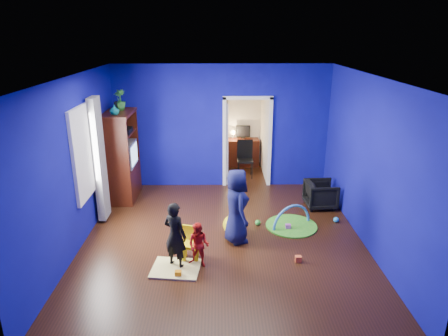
{
  "coord_description": "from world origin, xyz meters",
  "views": [
    {
      "loc": [
        -0.07,
        -6.4,
        3.59
      ],
      "look_at": [
        0.02,
        0.4,
        1.24
      ],
      "focal_mm": 32.0,
      "sensor_mm": 36.0,
      "label": 1
    }
  ],
  "objects_px": {
    "child_black": "(175,235)",
    "kid_chair": "(190,246)",
    "child_navy": "(236,206)",
    "toddler_red": "(199,245)",
    "vase": "(114,110)",
    "folding_chair": "(245,160)",
    "crt_tv": "(124,154)",
    "hopper_ball": "(233,225)",
    "armchair": "(321,194)",
    "tv_armoire": "(122,156)",
    "play_mat": "(291,226)",
    "study_desk": "(243,152)"
  },
  "relations": [
    {
      "from": "vase",
      "to": "kid_chair",
      "type": "xyz_separation_m",
      "value": [
        1.66,
        -2.33,
        -1.81
      ]
    },
    {
      "from": "crt_tv",
      "to": "kid_chair",
      "type": "distance_m",
      "value": 3.18
    },
    {
      "from": "tv_armoire",
      "to": "toddler_red",
      "type": "bearing_deg",
      "value": -57.43
    },
    {
      "from": "armchair",
      "to": "play_mat",
      "type": "bearing_deg",
      "value": 136.32
    },
    {
      "from": "child_black",
      "to": "study_desk",
      "type": "distance_m",
      "value": 5.27
    },
    {
      "from": "child_black",
      "to": "toddler_red",
      "type": "relative_size",
      "value": 1.48
    },
    {
      "from": "child_navy",
      "to": "folding_chair",
      "type": "height_order",
      "value": "child_navy"
    },
    {
      "from": "armchair",
      "to": "hopper_ball",
      "type": "relative_size",
      "value": 1.71
    },
    {
      "from": "armchair",
      "to": "hopper_ball",
      "type": "distance_m",
      "value": 2.26
    },
    {
      "from": "vase",
      "to": "study_desk",
      "type": "height_order",
      "value": "vase"
    },
    {
      "from": "toddler_red",
      "to": "child_black",
      "type": "bearing_deg",
      "value": -160.76
    },
    {
      "from": "toddler_red",
      "to": "play_mat",
      "type": "bearing_deg",
      "value": 56.17
    },
    {
      "from": "hopper_ball",
      "to": "study_desk",
      "type": "height_order",
      "value": "study_desk"
    },
    {
      "from": "child_black",
      "to": "crt_tv",
      "type": "height_order",
      "value": "crt_tv"
    },
    {
      "from": "tv_armoire",
      "to": "kid_chair",
      "type": "height_order",
      "value": "tv_armoire"
    },
    {
      "from": "toddler_red",
      "to": "hopper_ball",
      "type": "relative_size",
      "value": 2.01
    },
    {
      "from": "folding_chair",
      "to": "crt_tv",
      "type": "bearing_deg",
      "value": -154.94
    },
    {
      "from": "crt_tv",
      "to": "vase",
      "type": "bearing_deg",
      "value": -97.59
    },
    {
      "from": "armchair",
      "to": "tv_armoire",
      "type": "xyz_separation_m",
      "value": [
        -4.3,
        0.59,
        0.69
      ]
    },
    {
      "from": "tv_armoire",
      "to": "child_black",
      "type": "bearing_deg",
      "value": -63.03
    },
    {
      "from": "child_black",
      "to": "vase",
      "type": "relative_size",
      "value": 5.42
    },
    {
      "from": "toddler_red",
      "to": "hopper_ball",
      "type": "xyz_separation_m",
      "value": [
        0.58,
        1.06,
        -0.19
      ]
    },
    {
      "from": "play_mat",
      "to": "study_desk",
      "type": "height_order",
      "value": "study_desk"
    },
    {
      "from": "armchair",
      "to": "toddler_red",
      "type": "relative_size",
      "value": 0.85
    },
    {
      "from": "armchair",
      "to": "tv_armoire",
      "type": "relative_size",
      "value": 0.32
    },
    {
      "from": "folding_chair",
      "to": "hopper_ball",
      "type": "bearing_deg",
      "value": -97.79
    },
    {
      "from": "child_navy",
      "to": "hopper_ball",
      "type": "bearing_deg",
      "value": -4.73
    },
    {
      "from": "vase",
      "to": "kid_chair",
      "type": "distance_m",
      "value": 3.38
    },
    {
      "from": "child_navy",
      "to": "vase",
      "type": "bearing_deg",
      "value": 38.71
    },
    {
      "from": "child_navy",
      "to": "kid_chair",
      "type": "relative_size",
      "value": 2.71
    },
    {
      "from": "vase",
      "to": "kid_chair",
      "type": "relative_size",
      "value": 0.41
    },
    {
      "from": "toddler_red",
      "to": "vase",
      "type": "relative_size",
      "value": 3.66
    },
    {
      "from": "child_black",
      "to": "folding_chair",
      "type": "xyz_separation_m",
      "value": [
        1.36,
        4.13,
        -0.09
      ]
    },
    {
      "from": "child_black",
      "to": "kid_chair",
      "type": "distance_m",
      "value": 0.42
    },
    {
      "from": "child_black",
      "to": "study_desk",
      "type": "height_order",
      "value": "child_black"
    },
    {
      "from": "child_navy",
      "to": "play_mat",
      "type": "height_order",
      "value": "child_navy"
    },
    {
      "from": "hopper_ball",
      "to": "folding_chair",
      "type": "bearing_deg",
      "value": 82.21
    },
    {
      "from": "crt_tv",
      "to": "child_navy",
      "type": "bearing_deg",
      "value": -40.15
    },
    {
      "from": "toddler_red",
      "to": "vase",
      "type": "xyz_separation_m",
      "value": [
        -1.81,
        2.53,
        1.69
      ]
    },
    {
      "from": "armchair",
      "to": "toddler_red",
      "type": "xyz_separation_m",
      "value": [
        -2.5,
        -2.24,
        0.09
      ]
    },
    {
      "from": "child_navy",
      "to": "toddler_red",
      "type": "height_order",
      "value": "child_navy"
    },
    {
      "from": "vase",
      "to": "crt_tv",
      "type": "height_order",
      "value": "vase"
    },
    {
      "from": "kid_chair",
      "to": "crt_tv",
      "type": "bearing_deg",
      "value": 137.65
    },
    {
      "from": "armchair",
      "to": "child_black",
      "type": "distance_m",
      "value": 3.65
    },
    {
      "from": "study_desk",
      "to": "folding_chair",
      "type": "xyz_separation_m",
      "value": [
        0.0,
        -0.96,
        0.09
      ]
    },
    {
      "from": "hopper_ball",
      "to": "kid_chair",
      "type": "bearing_deg",
      "value": -130.5
    },
    {
      "from": "hopper_ball",
      "to": "folding_chair",
      "type": "height_order",
      "value": "folding_chair"
    },
    {
      "from": "vase",
      "to": "kid_chair",
      "type": "height_order",
      "value": "vase"
    },
    {
      "from": "armchair",
      "to": "vase",
      "type": "relative_size",
      "value": 3.11
    },
    {
      "from": "toddler_red",
      "to": "play_mat",
      "type": "xyz_separation_m",
      "value": [
        1.73,
        1.34,
        -0.36
      ]
    }
  ]
}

